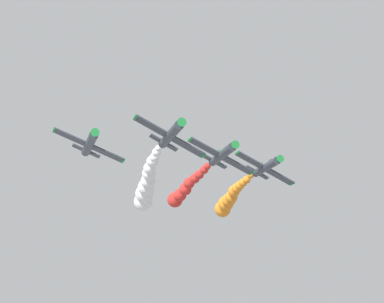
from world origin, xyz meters
name	(u,v)px	position (x,y,z in m)	size (l,w,h in m)	color
airplane_lead	(171,134)	(4.48, 7.59, 80.43)	(8.71, 10.35, 4.60)	#333842
smoke_trail_lead	(146,187)	(3.85, -10.97, 77.60)	(3.00, 17.29, 6.09)	white
airplane_left_inner	(223,154)	(-4.00, 0.37, 80.17)	(8.77, 10.35, 4.48)	#333842
smoke_trail_left_inner	(184,190)	(-3.25, -17.83, 78.62)	(3.12, 16.58, 4.07)	red
airplane_right_inner	(90,143)	(13.25, 1.09, 80.38)	(9.03, 10.35, 3.84)	#333842
airplane_left_outer	(266,167)	(-12.91, -7.43, 80.65)	(8.74, 10.35, 4.54)	#333842
smoke_trail_left_outer	(229,200)	(-13.02, -26.08, 78.91)	(2.80, 17.40, 4.64)	orange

